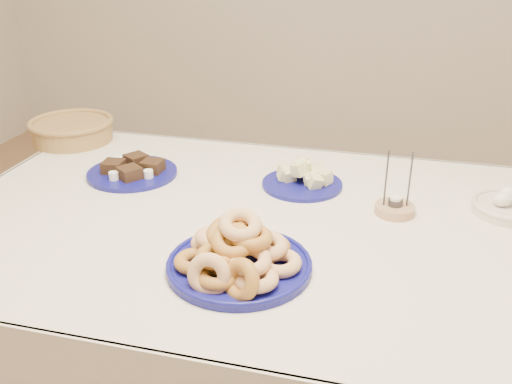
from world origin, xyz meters
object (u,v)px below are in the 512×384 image
(donut_platter, at_px, (238,256))
(egg_bowl, at_px, (509,206))
(dining_table, at_px, (261,254))
(brownie_plate, at_px, (132,171))
(wicker_basket, at_px, (72,129))
(candle_holder, at_px, (395,208))
(melon_plate, at_px, (303,179))

(donut_platter, bearing_deg, egg_bowl, 36.37)
(dining_table, bearing_deg, brownie_plate, 158.03)
(wicker_basket, height_order, candle_holder, candle_holder)
(melon_plate, distance_m, egg_bowl, 0.57)
(donut_platter, height_order, egg_bowl, donut_platter)
(candle_holder, bearing_deg, egg_bowl, 15.07)
(dining_table, relative_size, wicker_basket, 5.16)
(candle_holder, relative_size, egg_bowl, 0.75)
(brownie_plate, bearing_deg, wicker_basket, 145.45)
(dining_table, xyz_separation_m, donut_platter, (0.01, -0.26, 0.15))
(donut_platter, bearing_deg, candle_holder, 49.27)
(brownie_plate, height_order, wicker_basket, wicker_basket)
(dining_table, bearing_deg, wicker_basket, 152.20)
(candle_holder, bearing_deg, melon_plate, 156.01)
(dining_table, distance_m, wicker_basket, 0.92)
(brownie_plate, bearing_deg, candle_holder, -4.53)
(donut_platter, xyz_separation_m, wicker_basket, (-0.82, 0.68, 0.00))
(melon_plate, height_order, wicker_basket, melon_plate)
(candle_holder, height_order, egg_bowl, candle_holder)
(dining_table, relative_size, donut_platter, 4.55)
(wicker_basket, bearing_deg, egg_bowl, -8.85)
(melon_plate, relative_size, candle_holder, 1.65)
(wicker_basket, relative_size, egg_bowl, 1.41)
(donut_platter, distance_m, candle_holder, 0.50)
(dining_table, height_order, melon_plate, melon_plate)
(wicker_basket, bearing_deg, dining_table, -27.80)
(dining_table, xyz_separation_m, egg_bowl, (0.63, 0.20, 0.13))
(dining_table, relative_size, melon_plate, 5.88)
(wicker_basket, bearing_deg, melon_plate, -11.87)
(donut_platter, xyz_separation_m, melon_plate, (0.06, 0.50, -0.02))
(melon_plate, bearing_deg, donut_platter, -96.34)
(candle_holder, bearing_deg, dining_table, -160.36)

